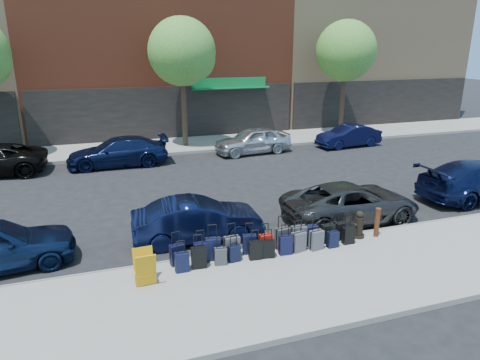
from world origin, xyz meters
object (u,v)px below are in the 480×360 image
object	(u,v)px
car_near_2	(351,202)
car_far_2	(253,140)
tree_center	(184,54)
car_near_1	(198,220)
display_rack	(145,268)
bollard	(377,222)
car_near_3	(480,180)
suitcase_front_5	(266,243)
fire_hydrant	(359,225)
car_far_1	(118,152)
tree_right	(348,52)
car_far_3	(348,136)

from	to	relation	value
car_near_2	car_far_2	xyz separation A→B (m)	(0.07, 10.22, 0.07)
tree_center	car_near_1	bearing A→B (deg)	-100.17
car_far_2	display_rack	bearing A→B (deg)	-36.13
bollard	car_near_3	world-z (taller)	car_near_3
bollard	car_near_2	size ratio (longest dim) A/B	0.19
tree_center	bollard	bearing A→B (deg)	-78.11
suitcase_front_5	display_rack	xyz separation A→B (m)	(-3.50, -0.69, 0.17)
display_rack	car_near_2	distance (m)	7.64
car_near_1	display_rack	bearing A→B (deg)	143.93
suitcase_front_5	fire_hydrant	size ratio (longest dim) A/B	1.02
car_far_1	tree_center	bearing A→B (deg)	124.89
tree_right	car_near_3	xyz separation A→B (m)	(-1.26, -12.40, -4.65)
display_rack	car_near_1	world-z (taller)	car_near_1
tree_right	bollard	size ratio (longest dim) A/B	7.80
tree_right	car_near_2	bearing A→B (deg)	-120.01
car_near_3	tree_center	bearing A→B (deg)	35.92
fire_hydrant	car_near_2	bearing A→B (deg)	57.60
car_near_1	tree_center	bearing A→B (deg)	-8.22
tree_center	car_near_1	world-z (taller)	tree_center
tree_center	fire_hydrant	xyz separation A→B (m)	(2.47, -14.28, -4.86)
tree_center	car_far_2	world-z (taller)	tree_center
car_near_3	car_far_2	bearing A→B (deg)	30.60
car_near_2	car_far_1	distance (m)	12.29
tree_center	car_near_2	size ratio (longest dim) A/B	1.51
car_near_2	fire_hydrant	bearing A→B (deg)	156.15
car_near_2	car_near_1	bearing A→B (deg)	87.90
display_rack	fire_hydrant	bearing A→B (deg)	3.21
car_near_2	car_far_3	world-z (taller)	car_near_2
tree_right	suitcase_front_5	bearing A→B (deg)	-127.91
car_far_2	car_far_1	bearing A→B (deg)	-93.04
car_near_3	fire_hydrant	bearing A→B (deg)	104.79
bollard	tree_right	bearing A→B (deg)	62.62
suitcase_front_5	display_rack	world-z (taller)	display_rack
car_near_1	car_far_1	bearing A→B (deg)	12.94
display_rack	car_far_2	bearing A→B (deg)	56.45
car_near_3	car_far_2	xyz separation A→B (m)	(-6.03, 9.88, -0.02)
suitcase_front_5	car_near_2	world-z (taller)	car_near_2
suitcase_front_5	car_far_1	distance (m)	12.00
tree_center	display_rack	xyz separation A→B (m)	(-4.15, -15.01, -4.82)
display_rack	car_near_1	distance (m)	3.08
car_near_1	car_far_1	distance (m)	9.92
car_near_2	car_near_3	xyz separation A→B (m)	(6.10, 0.35, 0.09)
car_far_1	suitcase_front_5	bearing A→B (deg)	17.38
car_far_1	car_far_3	distance (m)	13.40
fire_hydrant	car_far_2	distance (m)	11.79
tree_center	display_rack	distance (m)	16.30
display_rack	car_near_2	size ratio (longest dim) A/B	0.19
tree_center	suitcase_front_5	world-z (taller)	tree_center
car_near_2	bollard	bearing A→B (deg)	175.94
tree_center	car_near_2	bearing A→B (deg)	-76.15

